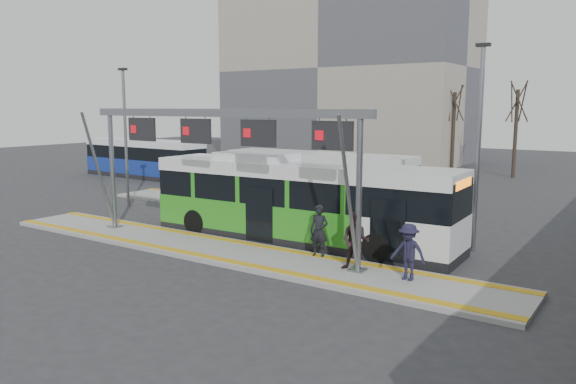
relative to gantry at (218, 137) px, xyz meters
name	(u,v)px	position (x,y,z in m)	size (l,w,h in m)	color
ground	(222,253)	(0.35, -0.25, -4.30)	(120.00, 120.00, 0.00)	#2D2D30
platform_main	(222,251)	(0.35, -0.25, -4.22)	(22.00, 3.00, 0.15)	gray
platform_second	(264,208)	(-3.65, 7.75, -4.22)	(20.00, 3.00, 0.15)	gray
tactile_main	(222,249)	(0.35, -0.25, -4.14)	(22.00, 2.65, 0.02)	#C68E17
tactile_second	(276,204)	(-3.65, 8.90, -4.14)	(20.00, 0.35, 0.02)	#C68E17
gantry	(218,137)	(0.00, 0.00, 0.00)	(13.00, 1.68, 5.20)	slate
apartment_block	(348,69)	(-13.65, 35.75, 4.91)	(24.50, 12.50, 18.40)	gray
hero_bus	(300,202)	(1.78, 2.85, -2.68)	(12.96, 3.15, 3.54)	black
bg_bus_green	(318,178)	(-2.57, 11.54, -2.90)	(11.32, 2.46, 2.83)	black
bg_bus_blue	(144,159)	(-19.50, 13.64, -2.87)	(11.19, 2.88, 2.90)	black
passenger_a	(319,231)	(3.90, 0.85, -3.22)	(0.68, 0.45, 1.86)	black
passenger_b	(356,241)	(5.75, 0.07, -3.19)	(0.93, 0.73, 1.92)	black
passenger_c	(408,252)	(7.57, 0.05, -3.27)	(1.14, 0.66, 1.76)	#1C1B31
tree_left	(455,103)	(-1.44, 32.10, 1.39)	(1.40, 1.40, 7.50)	#382B21
tree_mid	(517,102)	(4.21, 29.34, 1.45)	(1.40, 1.40, 7.59)	#382B21
tree_far	(248,105)	(-22.98, 31.14, 1.23)	(1.40, 1.40, 7.30)	#382B21
lamp_west	(125,134)	(-10.47, 4.44, -0.33)	(0.50, 0.25, 7.45)	slate
lamp_east	(478,144)	(8.09, 5.20, -0.22)	(0.50, 0.25, 7.68)	slate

